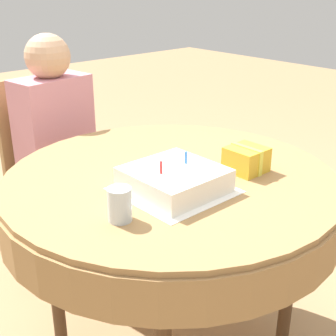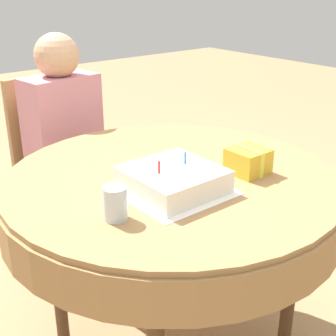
# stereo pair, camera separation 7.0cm
# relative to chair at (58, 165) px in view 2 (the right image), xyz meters

# --- Properties ---
(dining_table) EXTENTS (1.16, 1.16, 0.77)m
(dining_table) POSITION_rel_chair_xyz_m (-0.02, -0.93, 0.18)
(dining_table) COLOR #9E7547
(dining_table) RESTS_ON ground_plane
(chair) EXTENTS (0.46, 0.46, 0.95)m
(chair) POSITION_rel_chair_xyz_m (0.00, 0.00, 0.00)
(chair) COLOR #A37A4C
(chair) RESTS_ON ground_plane
(person) EXTENTS (0.37, 0.31, 1.17)m
(person) POSITION_rel_chair_xyz_m (0.01, -0.10, 0.20)
(person) COLOR tan
(person) RESTS_ON ground_plane
(napkin) EXTENTS (0.32, 0.32, 0.00)m
(napkin) POSITION_rel_chair_xyz_m (-0.10, -1.04, 0.27)
(napkin) COLOR white
(napkin) RESTS_ON dining_table
(birthday_cake) EXTENTS (0.27, 0.27, 0.11)m
(birthday_cake) POSITION_rel_chair_xyz_m (-0.10, -1.04, 0.30)
(birthday_cake) COLOR white
(birthday_cake) RESTS_ON dining_table
(drinking_glass) EXTENTS (0.07, 0.07, 0.10)m
(drinking_glass) POSITION_rel_chair_xyz_m (-0.34, -1.08, 0.31)
(drinking_glass) COLOR silver
(drinking_glass) RESTS_ON dining_table
(gift_box) EXTENTS (0.12, 0.13, 0.09)m
(gift_box) POSITION_rel_chair_xyz_m (0.19, -1.09, 0.31)
(gift_box) COLOR gold
(gift_box) RESTS_ON dining_table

